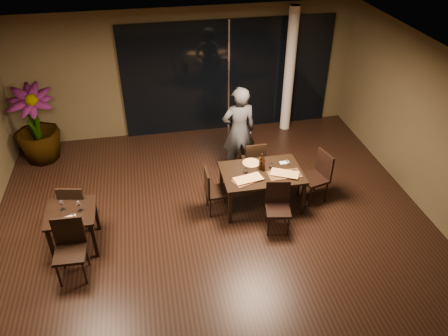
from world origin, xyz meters
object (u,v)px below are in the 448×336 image
chair_main_right (318,174)px  potted_plant (35,125)px  diner (239,131)px  side_table (72,217)px  chair_main_far (254,159)px  chair_side_near (70,245)px  bottle_a (260,163)px  chair_main_left (213,189)px  chair_side_far (75,204)px  chair_main_near (278,204)px  main_table (262,175)px  bottle_b (264,164)px  bottle_c (262,161)px

chair_main_right → potted_plant: size_ratio=0.59×
potted_plant → diner: bearing=-16.8°
side_table → chair_main_far: (3.46, 1.29, -0.11)m
chair_side_near → potted_plant: 3.76m
diner → bottle_a: bearing=94.4°
diner → chair_main_left: bearing=55.3°
chair_main_right → chair_side_near: chair_side_near is taller
chair_main_right → chair_side_far: size_ratio=1.04×
side_table → chair_main_near: size_ratio=0.87×
diner → main_table: bearing=94.4°
chair_main_near → bottle_b: size_ratio=3.06×
chair_side_near → diner: (3.21, 2.34, 0.39)m
potted_plant → chair_side_near: bearing=-74.5°
chair_main_far → chair_main_near: size_ratio=1.00×
chair_main_near → chair_main_left: (-1.05, 0.65, 0.00)m
chair_main_far → bottle_b: (-0.03, -0.74, 0.38)m
side_table → chair_main_right: bearing=6.1°
chair_main_left → bottle_a: 1.00m
potted_plant → bottle_b: size_ratio=5.70×
chair_main_near → bottle_c: size_ratio=2.80×
chair_main_left → bottle_a: bearing=-83.5°
potted_plant → bottle_a: bearing=-28.9°
chair_main_near → bottle_b: 0.83m
chair_main_right → potted_plant: potted_plant is taller
diner → chair_side_far: bearing=17.7°
side_table → chair_side_near: 0.63m
bottle_c → bottle_b: bearing=-75.7°
chair_main_left → diner: 1.54m
chair_side_far → potted_plant: bearing=-56.9°
potted_plant → bottle_c: potted_plant is taller
side_table → potted_plant: 3.16m
side_table → bottle_c: bearing=10.3°
main_table → chair_side_near: chair_side_near is taller
chair_main_far → bottle_a: bottle_a is taller
bottle_c → chair_main_left: bearing=-170.4°
chair_main_left → potted_plant: (-3.45, 2.53, 0.34)m
chair_main_near → bottle_c: bottle_c is taller
potted_plant → chair_main_far: bearing=-21.0°
side_table → bottle_a: (3.39, 0.58, 0.27)m
chair_main_left → bottle_a: size_ratio=3.30×
main_table → chair_main_right: 1.14m
bottle_a → bottle_c: 0.05m
chair_side_near → chair_main_far: bearing=31.2°
chair_side_near → bottle_a: bearing=21.9°
side_table → chair_main_left: size_ratio=0.86×
bottle_a → chair_main_left: bearing=-172.5°
main_table → chair_main_left: chair_main_left is taller
potted_plant → bottle_c: 5.00m
chair_main_near → chair_main_right: 1.21m
main_table → chair_side_far: bearing=-179.3°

